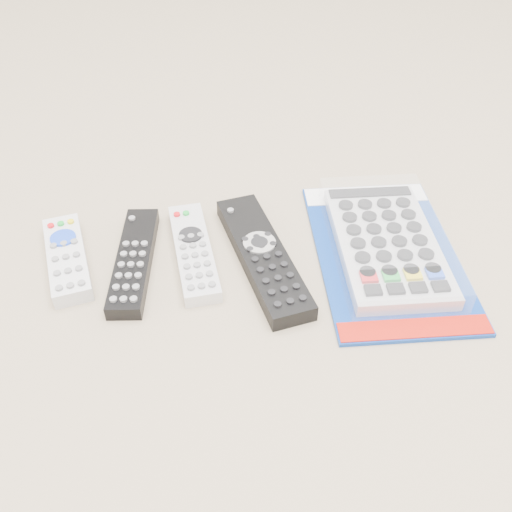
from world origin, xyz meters
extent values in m
plane|color=gray|center=(0.00, 0.00, 0.00)|extent=(5.00, 5.00, 0.00)
cube|color=#BCBCBF|center=(-0.22, 0.07, 0.01)|extent=(0.07, 0.16, 0.02)
cylinder|color=blue|center=(-0.23, 0.10, 0.02)|extent=(0.04, 0.04, 0.00)
cube|color=black|center=(-0.14, 0.05, 0.01)|extent=(0.07, 0.19, 0.02)
cube|color=silver|center=(-0.06, 0.06, 0.01)|extent=(0.05, 0.18, 0.02)
cylinder|color=black|center=(-0.06, 0.08, 0.02)|extent=(0.03, 0.03, 0.00)
cube|color=black|center=(0.03, 0.03, 0.01)|extent=(0.09, 0.24, 0.02)
cylinder|color=silver|center=(0.03, 0.04, 0.02)|extent=(0.05, 0.05, 0.00)
cube|color=navy|center=(0.19, 0.02, 0.00)|extent=(0.21, 0.31, 0.01)
cube|color=white|center=(0.20, 0.14, 0.01)|extent=(0.18, 0.06, 0.00)
cube|color=#A9150C|center=(0.18, -0.12, 0.01)|extent=(0.18, 0.05, 0.00)
cube|color=silver|center=(0.19, 0.02, 0.01)|extent=(0.15, 0.24, 0.02)
cube|color=white|center=(0.19, 0.02, 0.02)|extent=(0.16, 0.26, 0.03)
camera|label=1|loc=(-0.07, -0.50, 0.50)|focal=40.00mm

